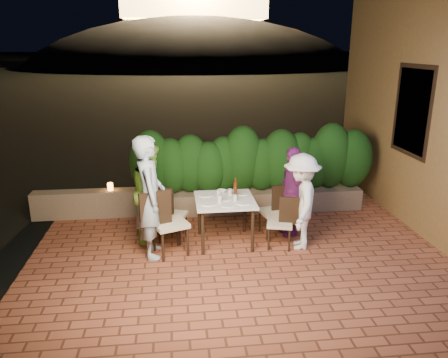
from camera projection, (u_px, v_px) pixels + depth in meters
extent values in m
plane|color=black|center=(266.00, 268.00, 6.31)|extent=(400.00, 400.00, 0.00)
cube|color=brown|center=(260.00, 256.00, 6.80)|extent=(7.00, 6.00, 0.15)
cube|color=olive|center=(444.00, 78.00, 7.86)|extent=(1.60, 5.00, 5.00)
cube|color=black|center=(414.00, 111.00, 7.44)|extent=(0.08, 1.00, 1.40)
cube|color=black|center=(413.00, 111.00, 7.44)|extent=(0.06, 1.15, 1.55)
cube|color=#7A654D|center=(252.00, 200.00, 8.45)|extent=(4.20, 0.55, 0.40)
cube|color=#7A654D|center=(94.00, 204.00, 8.11)|extent=(2.20, 0.30, 0.50)
ellipsoid|color=black|center=(196.00, 94.00, 64.66)|extent=(52.00, 40.00, 22.00)
cylinder|color=white|center=(208.00, 204.00, 6.66)|extent=(0.23, 0.23, 0.01)
cylinder|color=white|center=(206.00, 195.00, 7.04)|extent=(0.24, 0.24, 0.01)
cylinder|color=white|center=(243.00, 203.00, 6.70)|extent=(0.24, 0.24, 0.01)
cylinder|color=white|center=(242.00, 194.00, 7.11)|extent=(0.20, 0.20, 0.01)
cylinder|color=white|center=(225.00, 199.00, 6.87)|extent=(0.22, 0.22, 0.01)
cylinder|color=white|center=(228.00, 205.00, 6.60)|extent=(0.22, 0.22, 0.01)
cylinder|color=silver|center=(220.00, 199.00, 6.70)|extent=(0.07, 0.07, 0.12)
cylinder|color=silver|center=(218.00, 193.00, 6.99)|extent=(0.06, 0.06, 0.11)
cylinder|color=silver|center=(235.00, 198.00, 6.76)|extent=(0.06, 0.06, 0.11)
cylinder|color=silver|center=(230.00, 192.00, 7.04)|extent=(0.06, 0.06, 0.10)
imported|color=white|center=(222.00, 191.00, 7.18)|extent=(0.20, 0.20, 0.04)
imported|color=#A3BED2|center=(150.00, 197.00, 6.43)|extent=(0.50, 0.71, 1.86)
imported|color=#9CE346|center=(151.00, 192.00, 7.02)|extent=(0.65, 0.81, 1.61)
imported|color=white|center=(301.00, 202.00, 6.74)|extent=(0.79, 1.09, 1.52)
imported|color=#7C297B|center=(292.00, 191.00, 7.24)|extent=(0.43, 0.91, 1.51)
cylinder|color=orange|center=(110.00, 187.00, 8.05)|extent=(0.10, 0.10, 0.14)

